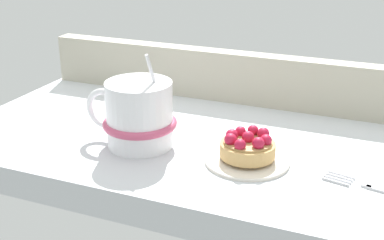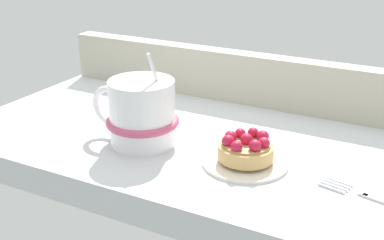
# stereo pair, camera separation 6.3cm
# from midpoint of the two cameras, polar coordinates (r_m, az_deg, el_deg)

# --- Properties ---
(ground_plane) EXTENTS (0.85, 0.38, 0.04)m
(ground_plane) POSITION_cam_midpoint_polar(r_m,az_deg,el_deg) (0.76, 7.36, -4.25)
(ground_plane) COLOR silver
(window_rail_back) EXTENTS (0.83, 0.03, 0.09)m
(window_rail_back) POSITION_cam_midpoint_polar(r_m,az_deg,el_deg) (0.89, 11.66, 4.03)
(window_rail_back) COLOR #B2AD99
(window_rail_back) RESTS_ON ground_plane
(dessert_plate) EXTENTS (0.12, 0.12, 0.01)m
(dessert_plate) POSITION_cam_midpoint_polar(r_m,az_deg,el_deg) (0.69, 8.59, -4.62)
(dessert_plate) COLOR silver
(dessert_plate) RESTS_ON ground_plane
(raspberry_tart) EXTENTS (0.07, 0.07, 0.04)m
(raspberry_tart) POSITION_cam_midpoint_polar(r_m,az_deg,el_deg) (0.68, 8.67, -3.16)
(raspberry_tart) COLOR tan
(raspberry_tart) RESTS_ON dessert_plate
(coffee_mug) EXTENTS (0.14, 0.11, 0.14)m
(coffee_mug) POSITION_cam_midpoint_polar(r_m,az_deg,el_deg) (0.73, -3.24, 0.71)
(coffee_mug) COLOR white
(coffee_mug) RESTS_ON ground_plane
(dessert_fork) EXTENTS (0.16, 0.05, 0.01)m
(dessert_fork) POSITION_cam_midpoint_polar(r_m,az_deg,el_deg) (0.65, 23.23, -8.32)
(dessert_fork) COLOR silver
(dessert_fork) RESTS_ON ground_plane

